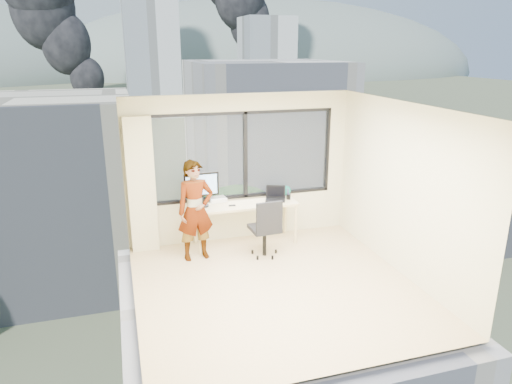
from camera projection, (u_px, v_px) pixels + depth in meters
name	position (u px, v px, depth m)	size (l,w,h in m)	color
floor	(276.00, 286.00, 6.85)	(4.00, 4.00, 0.01)	#D5B68B
ceiling	(278.00, 107.00, 6.07)	(4.00, 4.00, 0.01)	white
wall_front	(343.00, 264.00, 4.63)	(4.00, 0.01, 2.60)	beige
wall_left	(127.00, 217.00, 5.91)	(0.01, 4.00, 2.60)	beige
wall_right	(403.00, 190.00, 7.01)	(0.01, 4.00, 2.60)	beige
window_wall	(242.00, 155.00, 8.24)	(3.30, 0.16, 1.55)	black
curtain	(141.00, 186.00, 7.75)	(0.45, 0.14, 2.30)	#EEE8BA
desk	(245.00, 223.00, 8.25)	(1.80, 0.60, 0.75)	beige
chair	(265.00, 227.00, 7.73)	(0.52, 0.52, 1.03)	black
person	(195.00, 210.00, 7.55)	(0.60, 0.40, 1.66)	#2D2D33
monitor	(201.00, 189.00, 7.90)	(0.60, 0.13, 0.60)	black
game_console	(218.00, 199.00, 8.23)	(0.28, 0.24, 0.07)	white
laptop	(275.00, 194.00, 8.26)	(0.34, 0.36, 0.22)	black
cellphone	(232.00, 205.00, 8.01)	(0.11, 0.05, 0.01)	black
pen_cup	(289.00, 197.00, 8.34)	(0.07, 0.07, 0.09)	black
handbag	(284.00, 191.00, 8.52)	(0.25, 0.13, 0.19)	#0E554B
exterior_ground	(124.00, 116.00, 120.75)	(400.00, 400.00, 0.04)	#515B3D
near_bldg_a	(23.00, 196.00, 33.91)	(16.00, 12.00, 14.00)	beige
near_bldg_b	(265.00, 144.00, 46.67)	(14.00, 13.00, 16.00)	silver
near_bldg_c	(482.00, 186.00, 43.34)	(12.00, 10.00, 10.00)	beige
far_tower_b	(152.00, 56.00, 118.47)	(13.00, 13.00, 30.00)	silver
far_tower_c	(266.00, 60.00, 147.48)	(15.00, 15.00, 26.00)	silver
hill_b	(262.00, 72.00, 331.00)	(300.00, 220.00, 96.00)	slate
tree_b	(238.00, 277.00, 27.24)	(7.60, 7.60, 9.00)	#194A18
tree_c	(345.00, 162.00, 52.13)	(8.40, 8.40, 10.00)	#194A18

